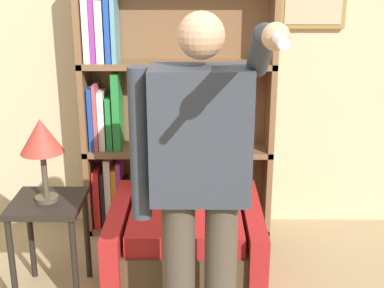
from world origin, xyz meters
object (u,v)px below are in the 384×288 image
(person_standing, at_px, (200,183))
(side_table, at_px, (49,219))
(bookcase, at_px, (156,109))
(armchair, at_px, (186,234))
(table_lamp, at_px, (41,139))

(person_standing, distance_m, side_table, 1.20)
(bookcase, xyz_separation_m, armchair, (0.23, -0.80, -0.57))
(bookcase, xyz_separation_m, side_table, (-0.57, -0.87, -0.43))
(bookcase, relative_size, armchair, 1.65)
(person_standing, xyz_separation_m, side_table, (-0.88, 0.65, -0.50))
(bookcase, distance_m, side_table, 1.13)
(bookcase, height_order, table_lamp, bookcase)
(armchair, height_order, side_table, armchair)
(side_table, distance_m, table_lamp, 0.49)
(bookcase, xyz_separation_m, table_lamp, (-0.57, -0.87, 0.05))
(armchair, relative_size, person_standing, 0.66)
(armchair, xyz_separation_m, table_lamp, (-0.80, -0.07, 0.62))
(armchair, distance_m, person_standing, 0.96)
(person_standing, bearing_deg, table_lamp, 143.56)
(person_standing, bearing_deg, armchair, 96.06)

